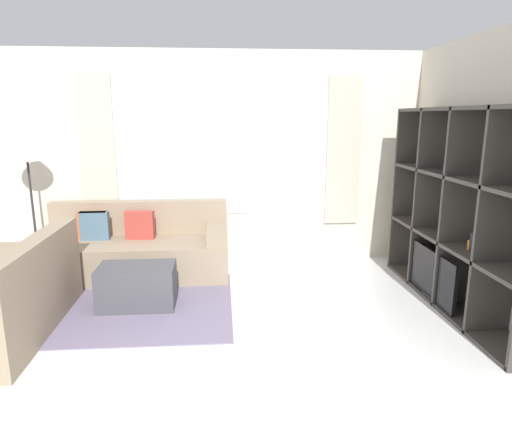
{
  "coord_description": "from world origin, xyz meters",
  "views": [
    {
      "loc": [
        -0.03,
        -2.57,
        1.89
      ],
      "look_at": [
        0.31,
        1.83,
        0.85
      ],
      "focal_mm": 32.0,
      "sensor_mm": 36.0,
      "label": 1
    }
  ],
  "objects_px": {
    "couch_side": "(4,300)",
    "floor_lamp": "(27,156)",
    "couch_main": "(136,249)",
    "shelving_unit": "(464,214)",
    "ottoman": "(137,286)"
  },
  "relations": [
    {
      "from": "couch_side",
      "to": "ottoman",
      "type": "bearing_deg",
      "value": 114.59
    },
    {
      "from": "shelving_unit",
      "to": "floor_lamp",
      "type": "distance_m",
      "value": 4.9
    },
    {
      "from": "shelving_unit",
      "to": "couch_main",
      "type": "relative_size",
      "value": 1.16
    },
    {
      "from": "couch_main",
      "to": "ottoman",
      "type": "xyz_separation_m",
      "value": [
        0.18,
        -1.01,
        -0.09
      ]
    },
    {
      "from": "couch_main",
      "to": "couch_side",
      "type": "bearing_deg",
      "value": -120.54
    },
    {
      "from": "couch_side",
      "to": "floor_lamp",
      "type": "distance_m",
      "value": 2.06
    },
    {
      "from": "couch_main",
      "to": "couch_side",
      "type": "xyz_separation_m",
      "value": [
        -0.89,
        -1.5,
        -0.0
      ]
    },
    {
      "from": "shelving_unit",
      "to": "couch_side",
      "type": "relative_size",
      "value": 1.44
    },
    {
      "from": "couch_main",
      "to": "floor_lamp",
      "type": "xyz_separation_m",
      "value": [
        -1.24,
        0.18,
        1.12
      ]
    },
    {
      "from": "ottoman",
      "to": "floor_lamp",
      "type": "bearing_deg",
      "value": 139.92
    },
    {
      "from": "floor_lamp",
      "to": "shelving_unit",
      "type": "bearing_deg",
      "value": -16.71
    },
    {
      "from": "couch_side",
      "to": "floor_lamp",
      "type": "height_order",
      "value": "floor_lamp"
    },
    {
      "from": "shelving_unit",
      "to": "ottoman",
      "type": "xyz_separation_m",
      "value": [
        -3.25,
        0.21,
        -0.74
      ]
    },
    {
      "from": "floor_lamp",
      "to": "couch_main",
      "type": "bearing_deg",
      "value": -8.39
    },
    {
      "from": "couch_side",
      "to": "shelving_unit",
      "type": "bearing_deg",
      "value": 93.77
    }
  ]
}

